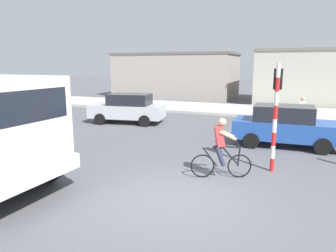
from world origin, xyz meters
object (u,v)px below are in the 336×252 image
at_px(cyclist, 221,148).
at_px(car_red_near, 286,126).
at_px(car_white_mid, 128,108).
at_px(pedestrian_near_kerb, 302,113).
at_px(traffic_light_pole, 276,103).

bearing_deg(cyclist, car_red_near, 70.77).
relative_size(cyclist, car_red_near, 0.42).
xyz_separation_m(cyclist, car_white_mid, (-6.63, 6.37, -0.05)).
bearing_deg(car_white_mid, car_red_near, -13.35).
height_order(car_white_mid, pedestrian_near_kerb, pedestrian_near_kerb).
bearing_deg(traffic_light_pole, car_white_mid, 146.92).
xyz_separation_m(car_red_near, car_white_mid, (-8.17, 1.94, 0.00)).
distance_m(car_white_mid, pedestrian_near_kerb, 8.94).
distance_m(traffic_light_pole, pedestrian_near_kerb, 7.04).
xyz_separation_m(car_white_mid, pedestrian_near_kerb, (8.78, 1.71, 0.03)).
bearing_deg(pedestrian_near_kerb, traffic_light_pole, -96.93).
bearing_deg(car_white_mid, traffic_light_pole, -33.08).
distance_m(car_red_near, car_white_mid, 8.40).
height_order(car_red_near, car_white_mid, same).
relative_size(traffic_light_pole, car_white_mid, 0.76).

